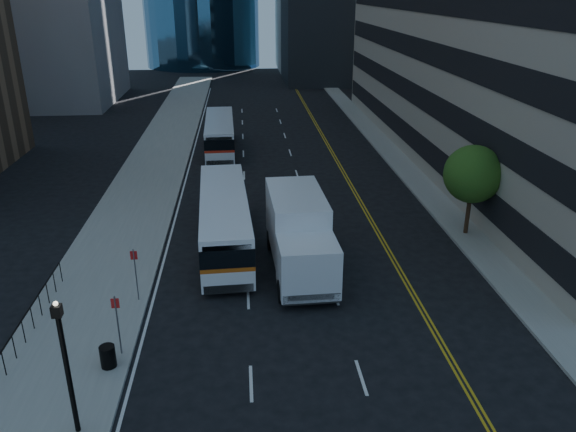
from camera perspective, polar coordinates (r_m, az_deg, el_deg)
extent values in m
plane|color=black|center=(24.47, 4.37, -10.30)|extent=(160.00, 160.00, 0.00)
cube|color=gray|center=(47.71, -13.02, 5.75)|extent=(5.00, 90.00, 0.15)
cube|color=gray|center=(48.83, 10.37, 6.34)|extent=(2.00, 90.00, 0.15)
cylinder|color=#332114|center=(33.20, 17.79, 0.13)|extent=(0.24, 0.24, 2.20)
sphere|color=#1F4313|center=(32.41, 18.28, 4.07)|extent=(3.20, 3.20, 3.20)
cylinder|color=black|center=(18.82, -21.41, -14.88)|extent=(0.16, 0.16, 4.20)
cube|color=black|center=(17.60, -22.44, -8.90)|extent=(0.28, 0.28, 0.36)
cube|color=white|center=(30.55, -6.42, -1.64)|extent=(3.00, 11.44, 1.04)
cube|color=#C85612|center=(30.30, -6.47, -0.58)|extent=(3.02, 11.46, 0.21)
cube|color=black|center=(30.11, -6.51, 0.34)|extent=(3.02, 11.46, 0.85)
cube|color=white|center=(29.85, -6.57, 1.60)|extent=(3.00, 11.44, 0.47)
cylinder|color=black|center=(27.65, -8.49, -5.29)|extent=(0.33, 0.96, 0.94)
cylinder|color=black|center=(27.67, -3.89, -5.06)|extent=(0.33, 0.96, 0.94)
cylinder|color=black|center=(33.49, -8.43, -0.25)|extent=(0.33, 0.96, 0.94)
cylinder|color=black|center=(33.50, -4.64, -0.06)|extent=(0.33, 0.96, 0.94)
cube|color=white|center=(49.13, -6.91, 7.52)|extent=(2.59, 10.73, 0.98)
cube|color=red|center=(48.99, -6.94, 8.17)|extent=(2.61, 10.75, 0.20)
cube|color=black|center=(48.87, -6.97, 8.73)|extent=(2.61, 10.75, 0.80)
cube|color=white|center=(48.73, -7.00, 9.49)|extent=(2.59, 10.73, 0.44)
cylinder|color=black|center=(46.16, -8.19, 6.04)|extent=(0.29, 0.90, 0.89)
cylinder|color=black|center=(46.13, -5.61, 6.15)|extent=(0.29, 0.90, 0.89)
cylinder|color=black|center=(52.00, -8.03, 7.88)|extent=(0.29, 0.90, 0.89)
cylinder|color=black|center=(51.97, -5.73, 7.98)|extent=(0.29, 0.90, 0.89)
cube|color=white|center=(25.11, 2.03, -5.13)|extent=(2.74, 2.53, 2.31)
cube|color=black|center=(23.99, 2.43, -5.34)|extent=(2.45, 0.15, 1.21)
cube|color=white|center=(28.29, 0.85, -0.38)|extent=(2.85, 5.39, 2.87)
cube|color=black|center=(27.89, 1.17, -4.47)|extent=(2.33, 7.35, 0.28)
cylinder|color=black|center=(25.29, -0.64, -7.67)|extent=(0.35, 1.07, 1.06)
cylinder|color=black|center=(25.63, 4.75, -7.32)|extent=(0.35, 1.07, 1.06)
cylinder|color=black|center=(30.17, -1.80, -2.48)|extent=(0.35, 1.07, 1.06)
cylinder|color=black|center=(30.45, 2.71, -2.25)|extent=(0.35, 1.07, 1.06)
cylinder|color=black|center=(22.22, -17.83, -13.42)|extent=(0.64, 0.64, 0.85)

